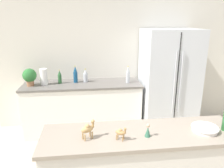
# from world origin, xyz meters

# --- Properties ---
(wall_back) EXTENTS (8.00, 0.06, 2.55)m
(wall_back) POSITION_xyz_m (0.00, 2.73, 1.27)
(wall_back) COLOR silver
(wall_back) RESTS_ON ground_plane
(back_counter) EXTENTS (1.99, 0.63, 0.89)m
(back_counter) POSITION_xyz_m (-0.44, 2.40, 0.44)
(back_counter) COLOR white
(back_counter) RESTS_ON ground_plane
(refrigerator) EXTENTS (0.90, 0.76, 1.78)m
(refrigerator) POSITION_xyz_m (1.04, 2.31, 0.89)
(refrigerator) COLOR silver
(refrigerator) RESTS_ON ground_plane
(potted_plant) EXTENTS (0.22, 0.22, 0.29)m
(potted_plant) POSITION_xyz_m (-1.28, 2.36, 1.05)
(potted_plant) COLOR #9E6B47
(potted_plant) RESTS_ON back_counter
(paper_towel_roll) EXTENTS (0.12, 0.12, 0.27)m
(paper_towel_roll) POSITION_xyz_m (-1.07, 2.40, 1.02)
(paper_towel_roll) COLOR white
(paper_towel_roll) RESTS_ON back_counter
(back_bottle_0) EXTENTS (0.08, 0.08, 0.23)m
(back_bottle_0) POSITION_xyz_m (-0.38, 2.48, 1.00)
(back_bottle_0) COLOR #B2B7BC
(back_bottle_0) RESTS_ON back_counter
(back_bottle_1) EXTENTS (0.07, 0.07, 0.29)m
(back_bottle_1) POSITION_xyz_m (-0.55, 2.47, 1.02)
(back_bottle_1) COLOR navy
(back_bottle_1) RESTS_ON back_counter
(back_bottle_2) EXTENTS (0.07, 0.07, 0.29)m
(back_bottle_2) POSITION_xyz_m (0.33, 2.35, 1.02)
(back_bottle_2) COLOR #B2B7BC
(back_bottle_2) RESTS_ON back_counter
(back_bottle_3) EXTENTS (0.06, 0.06, 0.24)m
(back_bottle_3) POSITION_xyz_m (-0.82, 2.44, 1.00)
(back_bottle_3) COLOR #2D6033
(back_bottle_3) RESTS_ON back_counter
(fruit_bowl) EXTENTS (0.24, 0.24, 0.05)m
(fruit_bowl) POSITION_xyz_m (0.70, 0.50, 0.97)
(fruit_bowl) COLOR white
(fruit_bowl) RESTS_ON bar_counter
(camel_figurine) EXTENTS (0.10, 0.08, 0.12)m
(camel_figurine) POSITION_xyz_m (-0.09, 0.43, 1.02)
(camel_figurine) COLOR #A87F4C
(camel_figurine) RESTS_ON bar_counter
(camel_figurine_second) EXTENTS (0.13, 0.11, 0.16)m
(camel_figurine_second) POSITION_xyz_m (-0.37, 0.49, 1.04)
(camel_figurine_second) COLOR tan
(camel_figurine_second) RESTS_ON bar_counter
(wise_man_figurine_crimson) EXTENTS (0.05, 0.05, 0.12)m
(wise_man_figurine_crimson) POSITION_xyz_m (0.15, 0.46, 1.00)
(wise_man_figurine_crimson) COLOR #33664C
(wise_man_figurine_crimson) RESTS_ON bar_counter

